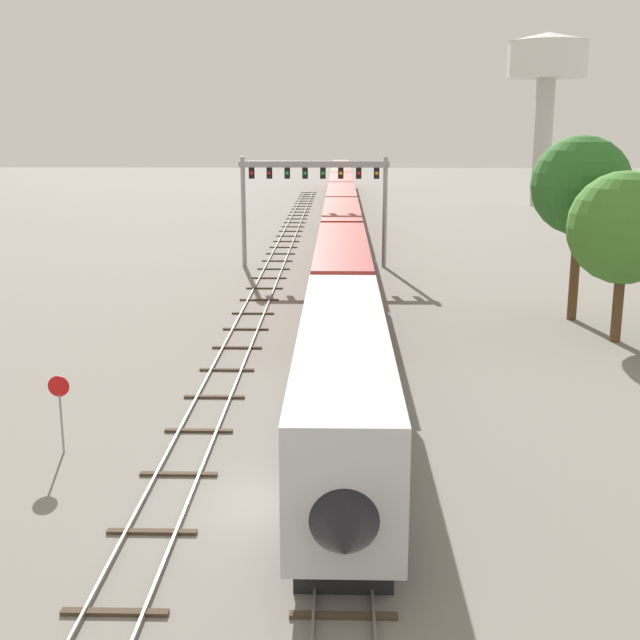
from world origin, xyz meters
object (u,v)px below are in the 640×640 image
Objects in this scene: signal_gantry at (314,186)px; trackside_tree_right at (581,186)px; trackside_tree_left at (624,228)px; water_tower at (547,68)px; passenger_train at (341,209)px; stop_sign at (60,403)px.

trackside_tree_right reaches higher than signal_gantry.
trackside_tree_right is (-0.95, 5.12, 1.79)m from trackside_tree_left.
trackside_tree_right is at bearing -101.64° from water_tower.
passenger_train is 42.58m from trackside_tree_right.
water_tower is (30.70, 52.52, 12.40)m from signal_gantry.
passenger_train is 45.14m from water_tower.
trackside_tree_right is (16.10, -18.36, 1.33)m from signal_gantry.
signal_gantry is 40.62m from stop_sign.
water_tower is at bearing 47.43° from passenger_train.
stop_sign is at bearing -101.08° from signal_gantry.
trackside_tree_left reaches higher than passenger_train.
trackside_tree_left is (14.80, -45.03, 3.53)m from passenger_train.
signal_gantry is 62.09m from water_tower.
stop_sign is 29.88m from trackside_tree_left.
trackside_tree_left is at bearing -79.48° from trackside_tree_right.
passenger_train is at bearing 108.19° from trackside_tree_left.
water_tower reaches higher than stop_sign.
trackside_tree_right is (23.85, 21.23, 6.06)m from stop_sign.
water_tower reaches higher than passenger_train.
signal_gantry reaches higher than passenger_train.
trackside_tree_left is at bearing -54.02° from signal_gantry.
signal_gantry is (-2.25, -21.55, 3.99)m from passenger_train.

